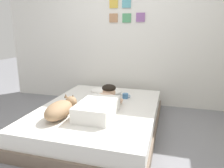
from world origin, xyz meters
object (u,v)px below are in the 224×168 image
Objects in this scene: bed at (99,118)px; cell_phone at (91,110)px; coffee_cup at (125,96)px; person_lying at (101,104)px; dog at (60,109)px; pillow at (106,91)px.

bed is 0.24m from cell_phone.
coffee_cup reaches higher than cell_phone.
person_lying reaches higher than coffee_cup.
bed is at bearing -120.94° from coffee_cup.
dog is at bearing -124.59° from bed.
coffee_cup is (0.19, 0.62, -0.07)m from person_lying.
dog is 0.42m from cell_phone.
pillow reaches higher than bed.
bed is 0.57m from coffee_cup.
dog is (-0.41, -0.30, -0.00)m from person_lying.
cell_phone is at bearing -106.86° from bed.
person_lying is at bearing -61.92° from bed.
cell_phone is (-0.13, 0.00, -0.10)m from person_lying.
pillow is 0.37m from coffee_cup.
coffee_cup is at bearing 57.18° from dog.
pillow is (-0.08, 0.57, 0.22)m from bed.
pillow is at bearing 92.34° from cell_phone.
coffee_cup is at bearing -17.95° from pillow.
person_lying is at bearing -77.33° from pillow.
person_lying is (0.16, -0.73, 0.05)m from pillow.
cell_phone is at bearing -117.60° from coffee_cup.
coffee_cup is at bearing 59.06° from bed.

